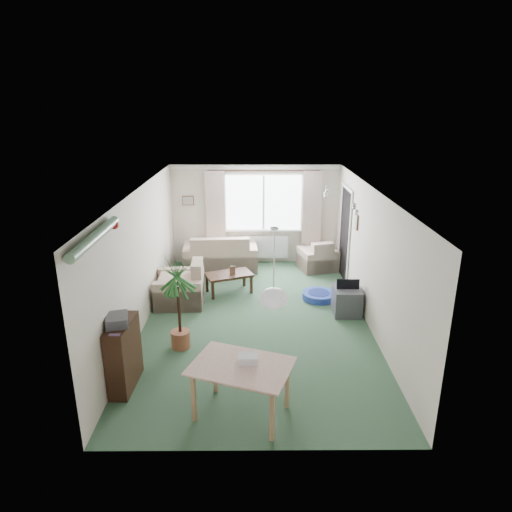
{
  "coord_description": "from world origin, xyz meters",
  "views": [
    {
      "loc": [
        -0.05,
        -7.48,
        3.8
      ],
      "look_at": [
        0.0,
        0.3,
        1.15
      ],
      "focal_mm": 32.0,
      "sensor_mm": 36.0,
      "label": 1
    }
  ],
  "objects_px": {
    "tv_cube": "(347,301)",
    "pet_bed": "(319,296)",
    "coffee_table": "(229,283)",
    "sofa": "(220,252)",
    "houseplant": "(179,304)",
    "armchair_corner": "(318,254)",
    "dining_table": "(242,391)",
    "bookshelf": "(124,355)",
    "armchair_left": "(179,282)"
  },
  "relations": [
    {
      "from": "bookshelf",
      "to": "tv_cube",
      "type": "relative_size",
      "value": 1.77
    },
    {
      "from": "armchair_left",
      "to": "dining_table",
      "type": "bearing_deg",
      "value": 18.13
    },
    {
      "from": "tv_cube",
      "to": "sofa",
      "type": "bearing_deg",
      "value": 136.89
    },
    {
      "from": "sofa",
      "to": "houseplant",
      "type": "relative_size",
      "value": 1.12
    },
    {
      "from": "bookshelf",
      "to": "dining_table",
      "type": "height_order",
      "value": "bookshelf"
    },
    {
      "from": "armchair_left",
      "to": "bookshelf",
      "type": "relative_size",
      "value": 0.99
    },
    {
      "from": "coffee_table",
      "to": "dining_table",
      "type": "bearing_deg",
      "value": -84.85
    },
    {
      "from": "houseplant",
      "to": "tv_cube",
      "type": "xyz_separation_m",
      "value": [
        2.93,
        1.22,
        -0.51
      ]
    },
    {
      "from": "sofa",
      "to": "armchair_left",
      "type": "relative_size",
      "value": 1.78
    },
    {
      "from": "armchair_left",
      "to": "dining_table",
      "type": "distance_m",
      "value": 3.66
    },
    {
      "from": "armchair_left",
      "to": "pet_bed",
      "type": "height_order",
      "value": "armchair_left"
    },
    {
      "from": "armchair_left",
      "to": "tv_cube",
      "type": "relative_size",
      "value": 1.75
    },
    {
      "from": "armchair_corner",
      "to": "dining_table",
      "type": "bearing_deg",
      "value": 58.24
    },
    {
      "from": "tv_cube",
      "to": "bookshelf",
      "type": "bearing_deg",
      "value": -146.4
    },
    {
      "from": "armchair_corner",
      "to": "dining_table",
      "type": "xyz_separation_m",
      "value": [
        -1.68,
        -5.33,
        -0.01
      ]
    },
    {
      "from": "bookshelf",
      "to": "houseplant",
      "type": "xyz_separation_m",
      "value": [
        0.61,
        1.05,
        0.28
      ]
    },
    {
      "from": "armchair_left",
      "to": "pet_bed",
      "type": "xyz_separation_m",
      "value": [
        2.78,
        0.16,
        -0.36
      ]
    },
    {
      "from": "armchair_left",
      "to": "tv_cube",
      "type": "distance_m",
      "value": 3.25
    },
    {
      "from": "armchair_left",
      "to": "bookshelf",
      "type": "xyz_separation_m",
      "value": [
        -0.34,
        -2.78,
        0.06
      ]
    },
    {
      "from": "armchair_corner",
      "to": "houseplant",
      "type": "xyz_separation_m",
      "value": [
        -2.71,
        -3.64,
        0.4
      ]
    },
    {
      "from": "sofa",
      "to": "dining_table",
      "type": "height_order",
      "value": "sofa"
    },
    {
      "from": "tv_cube",
      "to": "pet_bed",
      "type": "bearing_deg",
      "value": 123.09
    },
    {
      "from": "armchair_corner",
      "to": "bookshelf",
      "type": "relative_size",
      "value": 0.83
    },
    {
      "from": "armchair_left",
      "to": "pet_bed",
      "type": "distance_m",
      "value": 2.81
    },
    {
      "from": "armchair_corner",
      "to": "pet_bed",
      "type": "distance_m",
      "value": 1.78
    },
    {
      "from": "sofa",
      "to": "bookshelf",
      "type": "relative_size",
      "value": 1.76
    },
    {
      "from": "armchair_corner",
      "to": "armchair_left",
      "type": "height_order",
      "value": "armchair_left"
    },
    {
      "from": "dining_table",
      "to": "pet_bed",
      "type": "height_order",
      "value": "dining_table"
    },
    {
      "from": "armchair_left",
      "to": "coffee_table",
      "type": "xyz_separation_m",
      "value": [
        0.95,
        0.5,
        -0.22
      ]
    },
    {
      "from": "armchair_corner",
      "to": "pet_bed",
      "type": "relative_size",
      "value": 1.22
    },
    {
      "from": "sofa",
      "to": "houseplant",
      "type": "distance_m",
      "value": 3.7
    },
    {
      "from": "sofa",
      "to": "coffee_table",
      "type": "bearing_deg",
      "value": 97.18
    },
    {
      "from": "bookshelf",
      "to": "tv_cube",
      "type": "height_order",
      "value": "bookshelf"
    },
    {
      "from": "armchair_corner",
      "to": "armchair_left",
      "type": "xyz_separation_m",
      "value": [
        -2.98,
        -1.91,
        0.07
      ]
    },
    {
      "from": "sofa",
      "to": "pet_bed",
      "type": "bearing_deg",
      "value": 136.38
    },
    {
      "from": "sofa",
      "to": "tv_cube",
      "type": "distance_m",
      "value": 3.52
    },
    {
      "from": "sofa",
      "to": "coffee_table",
      "type": "relative_size",
      "value": 1.83
    },
    {
      "from": "armchair_left",
      "to": "houseplant",
      "type": "distance_m",
      "value": 1.79
    },
    {
      "from": "armchair_left",
      "to": "dining_table",
      "type": "xyz_separation_m",
      "value": [
        1.3,
        -3.42,
        -0.08
      ]
    },
    {
      "from": "houseplant",
      "to": "pet_bed",
      "type": "xyz_separation_m",
      "value": [
        2.51,
        1.89,
        -0.7
      ]
    },
    {
      "from": "pet_bed",
      "to": "bookshelf",
      "type": "bearing_deg",
      "value": -136.65
    },
    {
      "from": "houseplant",
      "to": "dining_table",
      "type": "xyz_separation_m",
      "value": [
        1.03,
        -1.69,
        -0.42
      ]
    },
    {
      "from": "coffee_table",
      "to": "tv_cube",
      "type": "distance_m",
      "value": 2.47
    },
    {
      "from": "tv_cube",
      "to": "coffee_table",
      "type": "bearing_deg",
      "value": 156.78
    },
    {
      "from": "coffee_table",
      "to": "pet_bed",
      "type": "distance_m",
      "value": 1.87
    },
    {
      "from": "armchair_corner",
      "to": "coffee_table",
      "type": "xyz_separation_m",
      "value": [
        -2.03,
        -1.41,
        -0.15
      ]
    },
    {
      "from": "bookshelf",
      "to": "dining_table",
      "type": "relative_size",
      "value": 0.87
    },
    {
      "from": "houseplant",
      "to": "tv_cube",
      "type": "bearing_deg",
      "value": 22.66
    },
    {
      "from": "bookshelf",
      "to": "armchair_corner",
      "type": "bearing_deg",
      "value": 57.44
    },
    {
      "from": "armchair_left",
      "to": "tv_cube",
      "type": "bearing_deg",
      "value": 78.29
    }
  ]
}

